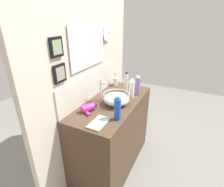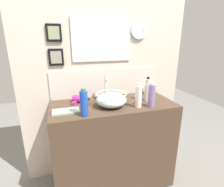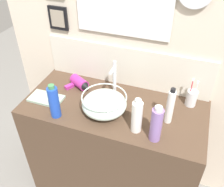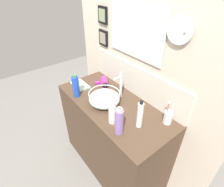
% 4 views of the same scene
% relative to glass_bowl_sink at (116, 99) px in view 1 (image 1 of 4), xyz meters
% --- Properties ---
extents(ground_plane, '(6.00, 6.00, 0.00)m').
position_rel_glass_bowl_sink_xyz_m(ground_plane, '(0.04, 0.06, -0.96)').
color(ground_plane, gray).
extents(vanity_counter, '(1.17, 0.53, 0.89)m').
position_rel_glass_bowl_sink_xyz_m(vanity_counter, '(0.04, 0.06, -0.51)').
color(vanity_counter, '#4C3828').
rests_on(vanity_counter, ground).
extents(back_panel, '(1.76, 0.10, 2.46)m').
position_rel_glass_bowl_sink_xyz_m(back_panel, '(0.04, 0.36, 0.27)').
color(back_panel, beige).
rests_on(back_panel, ground).
extents(glass_bowl_sink, '(0.27, 0.27, 0.12)m').
position_rel_glass_bowl_sink_xyz_m(glass_bowl_sink, '(0.00, 0.00, 0.00)').
color(glass_bowl_sink, silver).
rests_on(glass_bowl_sink, vanity_counter).
extents(faucet, '(0.02, 0.09, 0.26)m').
position_rel_glass_bowl_sink_xyz_m(faucet, '(0.00, 0.18, 0.08)').
color(faucet, silver).
rests_on(faucet, vanity_counter).
extents(hair_drier, '(0.20, 0.14, 0.07)m').
position_rel_glass_bowl_sink_xyz_m(hair_drier, '(-0.25, 0.18, -0.03)').
color(hair_drier, '#B22D8C').
rests_on(hair_drier, vanity_counter).
extents(toothbrush_cup, '(0.07, 0.07, 0.20)m').
position_rel_glass_bowl_sink_xyz_m(toothbrush_cup, '(0.49, 0.25, -0.01)').
color(toothbrush_cup, silver).
rests_on(toothbrush_cup, vanity_counter).
extents(lotion_bottle, '(0.04, 0.04, 0.24)m').
position_rel_glass_bowl_sink_xyz_m(lotion_bottle, '(0.38, 0.05, 0.05)').
color(lotion_bottle, white).
rests_on(lotion_bottle, vanity_counter).
extents(soap_dispenser, '(0.06, 0.06, 0.23)m').
position_rel_glass_bowl_sink_xyz_m(soap_dispenser, '(0.34, -0.12, 0.04)').
color(soap_dispenser, '#8C6BB2').
rests_on(soap_dispenser, vanity_counter).
extents(spray_bottle, '(0.06, 0.06, 0.23)m').
position_rel_glass_bowl_sink_xyz_m(spray_bottle, '(-0.26, -0.13, 0.04)').
color(spray_bottle, blue).
rests_on(spray_bottle, vanity_counter).
extents(shampoo_bottle, '(0.06, 0.06, 0.22)m').
position_rel_glass_bowl_sink_xyz_m(shampoo_bottle, '(0.23, -0.09, 0.04)').
color(shampoo_bottle, white).
rests_on(shampoo_bottle, vanity_counter).
extents(hand_towel, '(0.22, 0.13, 0.02)m').
position_rel_glass_bowl_sink_xyz_m(hand_towel, '(-0.40, -0.02, -0.06)').
color(hand_towel, '#99B29E').
rests_on(hand_towel, vanity_counter).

